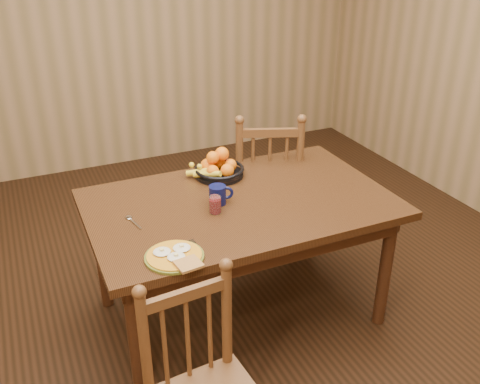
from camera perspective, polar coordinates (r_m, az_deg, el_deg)
name	(u,v)px	position (r m, az deg, el deg)	size (l,w,h in m)	color
room	(240,90)	(2.62, 0.00, 10.81)	(4.52, 5.02, 2.72)	black
dining_table	(240,214)	(2.88, 0.00, -2.40)	(1.60, 1.00, 0.75)	black
chair_far	(266,186)	(3.58, 2.83, 0.63)	(0.59, 0.58, 1.01)	#523118
breakfast_plate	(175,256)	(2.38, -6.94, -6.80)	(0.26, 0.29, 0.04)	#59601E
fork	(195,249)	(2.43, -4.84, -6.04)	(0.03, 0.18, 0.00)	silver
spoon	(131,220)	(2.71, -11.55, -2.89)	(0.05, 0.16, 0.01)	silver
coffee_mug	(218,194)	(2.79, -2.32, -0.26)	(0.13, 0.09, 0.10)	#0A0E37
juice_glass	(215,205)	(2.71, -2.66, -1.41)	(0.06, 0.06, 0.09)	silver
fruit_bowl	(218,168)	(3.10, -2.35, 2.58)	(0.32, 0.29, 0.17)	black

